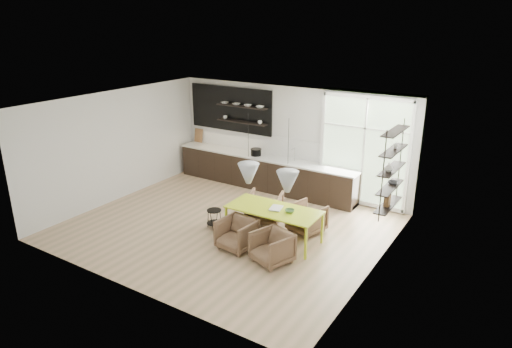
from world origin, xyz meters
name	(u,v)px	position (x,y,z in m)	size (l,w,h in m)	color
room	(273,160)	(0.58, 1.10, 1.46)	(7.02, 6.01, 2.91)	tan
kitchen_run	(262,167)	(-0.69, 2.69, 0.60)	(5.54, 0.69, 2.75)	black
right_shelving	(391,172)	(3.36, 1.17, 1.65)	(0.26, 1.22, 1.90)	black
dining_table	(274,211)	(1.25, 0.04, 0.69)	(2.05, 0.95, 0.74)	#BBD21F
armchair_back_left	(265,207)	(0.58, 0.74, 0.36)	(0.78, 0.80, 0.73)	brown
armchair_back_right	(307,218)	(1.67, 0.81, 0.33)	(0.71, 0.73, 0.66)	brown
armchair_front_left	(237,234)	(0.78, -0.71, 0.33)	(0.70, 0.72, 0.66)	brown
armchair_front_right	(272,247)	(1.70, -0.81, 0.32)	(0.69, 0.71, 0.65)	brown
wire_stool	(214,216)	(-0.21, -0.18, 0.29)	(0.36, 0.36, 0.45)	black
table_book	(271,207)	(1.17, 0.03, 0.76)	(0.25, 0.34, 0.03)	white
table_bowl	(290,211)	(1.62, 0.06, 0.77)	(0.20, 0.20, 0.06)	#517E4A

